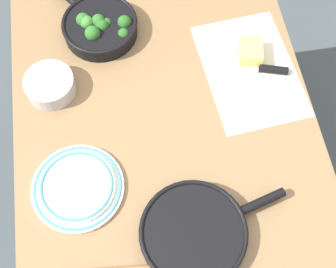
{
  "coord_description": "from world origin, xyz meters",
  "views": [
    {
      "loc": [
        0.54,
        -0.09,
        1.94
      ],
      "look_at": [
        0.0,
        0.0,
        0.79
      ],
      "focal_mm": 50.0,
      "sensor_mm": 36.0,
      "label": 1
    }
  ],
  "objects": [
    {
      "name": "parchment_sheet",
      "position": [
        -0.18,
        0.27,
        0.77
      ],
      "size": [
        0.41,
        0.29,
        0.0
      ],
      "color": "silver",
      "rests_on": "dining_table_red"
    },
    {
      "name": "skillet_broccoli",
      "position": [
        -0.39,
        -0.15,
        0.8
      ],
      "size": [
        0.32,
        0.27,
        0.07
      ],
      "rotation": [
        0.0,
        0.0,
        3.76
      ],
      "color": "black",
      "rests_on": "dining_table_red"
    },
    {
      "name": "ground_plane",
      "position": [
        0.0,
        0.0,
        0.0
      ],
      "size": [
        14.0,
        14.0,
        0.0
      ],
      "primitive_type": "plane",
      "color": "#424C51"
    },
    {
      "name": "dinner_plate_stack",
      "position": [
        0.11,
        -0.26,
        0.78
      ],
      "size": [
        0.24,
        0.24,
        0.03
      ],
      "color": "silver",
      "rests_on": "dining_table_red"
    },
    {
      "name": "prep_bowl_steel",
      "position": [
        -0.2,
        -0.31,
        0.8
      ],
      "size": [
        0.14,
        0.14,
        0.05
      ],
      "color": "#B7B7BC",
      "rests_on": "dining_table_red"
    },
    {
      "name": "dining_table_red",
      "position": [
        0.0,
        0.0,
        0.68
      ],
      "size": [
        1.29,
        0.85,
        0.77
      ],
      "color": "olive",
      "rests_on": "ground_plane"
    },
    {
      "name": "wooden_spoon",
      "position": [
        0.34,
        -0.11,
        0.78
      ],
      "size": [
        0.06,
        0.34,
        0.02
      ],
      "rotation": [
        0.0,
        0.0,
        1.47
      ],
      "color": "#996B42",
      "rests_on": "dining_table_red"
    },
    {
      "name": "skillet_eggs",
      "position": [
        0.28,
        0.02,
        0.79
      ],
      "size": [
        0.27,
        0.39,
        0.05
      ],
      "rotation": [
        0.0,
        0.0,
        1.84
      ],
      "color": "black",
      "rests_on": "dining_table_red"
    },
    {
      "name": "grater_knife",
      "position": [
        -0.17,
        0.3,
        0.78
      ],
      "size": [
        0.09,
        0.23,
        0.02
      ],
      "rotation": [
        0.0,
        0.0,
        4.42
      ],
      "color": "silver",
      "rests_on": "dining_table_red"
    },
    {
      "name": "cheese_block",
      "position": [
        -0.22,
        0.28,
        0.8
      ],
      "size": [
        0.09,
        0.08,
        0.05
      ],
      "color": "#EACC66",
      "rests_on": "dining_table_red"
    }
  ]
}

